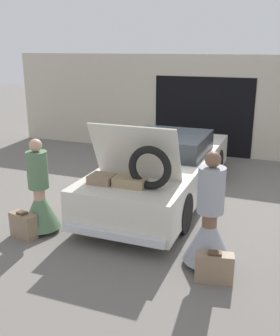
{
  "coord_description": "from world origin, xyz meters",
  "views": [
    {
      "loc": [
        2.31,
        -7.39,
        3.0
      ],
      "look_at": [
        0.0,
        -1.38,
        1.0
      ],
      "focal_mm": 42.0,
      "sensor_mm": 36.0,
      "label": 1
    }
  ],
  "objects_px": {
    "car": "(164,168)",
    "suitcase_beside_right_person": "(214,267)",
    "suitcase_beside_left_person": "(23,225)",
    "person_left": "(40,200)",
    "person_right": "(209,227)"
  },
  "relations": [
    {
      "from": "car",
      "to": "suitcase_beside_right_person",
      "type": "height_order",
      "value": "car"
    },
    {
      "from": "car",
      "to": "person_right",
      "type": "bearing_deg",
      "value": -59.27
    },
    {
      "from": "person_right",
      "to": "car",
      "type": "bearing_deg",
      "value": 45.66
    },
    {
      "from": "person_right",
      "to": "suitcase_beside_left_person",
      "type": "xyz_separation_m",
      "value": [
        -2.98,
        -0.23,
        -0.38
      ]
    },
    {
      "from": "person_right",
      "to": "suitcase_beside_right_person",
      "type": "distance_m",
      "value": 0.57
    },
    {
      "from": "person_left",
      "to": "suitcase_beside_right_person",
      "type": "bearing_deg",
      "value": 77.55
    },
    {
      "from": "person_right",
      "to": "suitcase_beside_right_person",
      "type": "xyz_separation_m",
      "value": [
        0.16,
        -0.39,
        -0.39
      ]
    },
    {
      "from": "suitcase_beside_right_person",
      "to": "person_right",
      "type": "bearing_deg",
      "value": 112.88
    },
    {
      "from": "person_right",
      "to": "suitcase_beside_left_person",
      "type": "relative_size",
      "value": 3.35
    },
    {
      "from": "suitcase_beside_left_person",
      "to": "suitcase_beside_right_person",
      "type": "relative_size",
      "value": 0.95
    },
    {
      "from": "car",
      "to": "suitcase_beside_right_person",
      "type": "xyz_separation_m",
      "value": [
        1.58,
        -2.78,
        -0.39
      ]
    },
    {
      "from": "car",
      "to": "suitcase_beside_left_person",
      "type": "height_order",
      "value": "car"
    },
    {
      "from": "person_left",
      "to": "suitcase_beside_left_person",
      "type": "bearing_deg",
      "value": -28.91
    },
    {
      "from": "person_left",
      "to": "suitcase_beside_right_person",
      "type": "xyz_separation_m",
      "value": [
        3.01,
        -0.46,
        -0.36
      ]
    },
    {
      "from": "person_right",
      "to": "suitcase_beside_right_person",
      "type": "relative_size",
      "value": 3.17
    }
  ]
}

